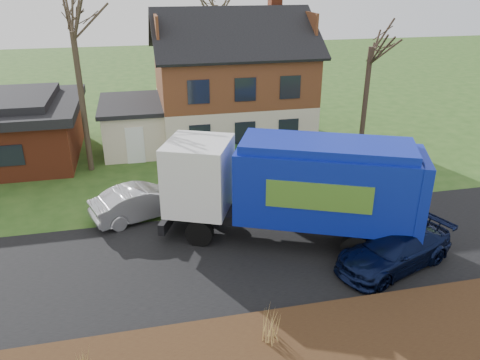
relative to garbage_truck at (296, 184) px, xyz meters
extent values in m
plane|color=#294C19|center=(-1.79, -0.77, -2.44)|extent=(120.00, 120.00, 0.00)
cube|color=black|center=(-1.79, -0.77, -2.43)|extent=(80.00, 7.00, 0.02)
cube|color=#321B10|center=(-1.79, -6.07, -2.29)|extent=(80.00, 3.50, 0.30)
cube|color=beige|center=(0.21, 13.23, -1.09)|extent=(9.00, 7.50, 2.70)
cube|color=#583019|center=(0.21, 13.23, 1.66)|extent=(9.00, 7.50, 2.80)
cube|color=beige|center=(-5.99, 12.73, -1.14)|extent=(3.50, 5.50, 2.60)
cube|color=black|center=(-5.99, 12.73, 0.28)|extent=(3.90, 5.90, 0.24)
cylinder|color=black|center=(-3.74, 0.43, -1.90)|extent=(1.14, 0.77, 1.09)
cylinder|color=black|center=(-2.87, 2.44, -1.90)|extent=(1.14, 0.77, 1.09)
cylinder|color=black|center=(1.72, -1.94, -1.90)|extent=(1.14, 0.77, 1.09)
cylinder|color=black|center=(2.59, 0.07, -1.90)|extent=(1.14, 0.77, 1.09)
cylinder|color=black|center=(2.96, -2.48, -1.90)|extent=(1.14, 0.77, 1.09)
cylinder|color=black|center=(3.84, -0.47, -1.90)|extent=(1.14, 0.77, 1.09)
cube|color=black|center=(0.05, -0.02, -1.55)|extent=(8.74, 4.73, 0.37)
cube|color=white|center=(-3.54, 1.54, 0.07)|extent=(3.24, 3.35, 2.82)
cube|color=black|center=(-4.60, 2.00, 0.22)|extent=(0.99, 2.14, 0.94)
cube|color=black|center=(-4.69, 2.04, -1.86)|extent=(1.28, 2.50, 0.47)
cube|color=#0C1E9B|center=(0.96, -0.42, 0.07)|extent=(7.08, 5.02, 2.82)
cube|color=#0C1E9B|center=(0.96, -0.42, 1.63)|extent=(6.66, 4.61, 0.31)
cube|color=#0C1E9B|center=(4.07, -1.77, -0.04)|extent=(1.40, 2.59, 3.03)
cube|color=#4C7D29|center=(0.28, -1.57, 0.17)|extent=(3.46, 1.54, 1.04)
cube|color=#4C7D29|center=(1.34, 0.86, 0.17)|extent=(3.46, 1.54, 1.04)
imported|color=#B6B7BE|center=(-5.82, 3.33, -1.71)|extent=(4.71, 2.97, 1.46)
imported|color=#0B1333|center=(2.95, -2.57, -1.74)|extent=(5.15, 3.45, 1.39)
cylinder|color=#3F3326|center=(-8.44, 9.49, 1.20)|extent=(0.30, 0.30, 7.28)
cylinder|color=#392B22|center=(6.92, 8.33, 0.68)|extent=(0.29, 0.29, 6.25)
cylinder|color=#413827|center=(0.62, 20.54, 1.45)|extent=(0.30, 0.30, 7.77)
cone|color=#A48948|center=(-7.62, -5.58, -1.74)|extent=(0.04, 0.04, 0.81)
cone|color=tan|center=(-2.57, -5.61, -1.61)|extent=(0.04, 0.04, 1.06)
cone|color=tan|center=(-2.73, -5.61, -1.61)|extent=(0.04, 0.04, 1.06)
cone|color=tan|center=(-2.40, -5.61, -1.61)|extent=(0.04, 0.04, 1.06)
cone|color=tan|center=(-2.57, -5.48, -1.61)|extent=(0.04, 0.04, 1.06)
cone|color=tan|center=(-2.57, -5.75, -1.61)|extent=(0.04, 0.04, 1.06)
camera|label=1|loc=(-5.69, -15.45, 7.36)|focal=35.00mm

